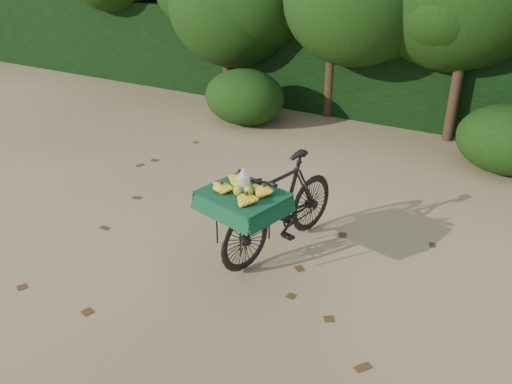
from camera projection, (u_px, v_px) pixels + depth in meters
The scene contains 6 objects.
ground at pixel (296, 298), 5.48m from camera, with size 80.00×80.00×0.00m, color tan.
vendor_bicycle at pixel (279, 205), 6.04m from camera, with size 1.12×1.98×1.13m.
hedge_backdrop at pixel (438, 71), 10.01m from camera, with size 26.00×1.80×1.80m, color black.
tree_row at pixel (399, 12), 9.16m from camera, with size 14.50×2.00×4.00m, color black, non-canonical shape.
bush_clumps at pixel (440, 132), 8.44m from camera, with size 8.80×1.70×0.90m, color black, non-canonical shape.
leaf_litter at pixel (320, 265), 5.99m from camera, with size 7.00×7.30×0.01m, color #452C12, non-canonical shape.
Camera 1 is at (1.72, -4.06, 3.45)m, focal length 38.00 mm.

